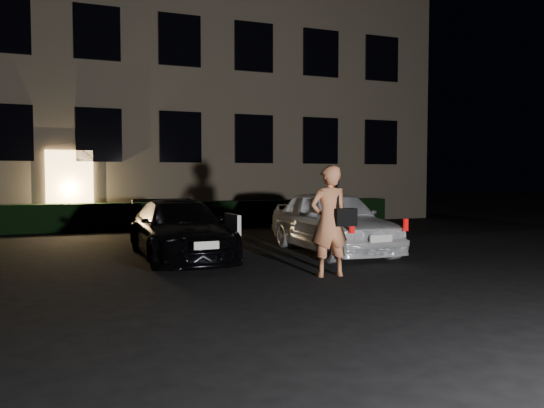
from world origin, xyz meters
name	(u,v)px	position (x,y,z in m)	size (l,w,h in m)	color
ground	(330,293)	(0.00, 0.00, 0.00)	(80.00, 80.00, 0.00)	black
building	(160,69)	(0.00, 14.99, 6.00)	(20.00, 8.11, 12.00)	#736752
hedge	(184,215)	(0.00, 10.50, 0.42)	(15.00, 0.70, 0.85)	black
sedan	(180,229)	(-1.39, 4.03, 0.60)	(1.84, 4.23, 1.19)	black
hatch	(332,221)	(1.92, 3.65, 0.70)	(1.68, 4.10, 1.39)	white
man	(330,221)	(0.58, 1.14, 0.94)	(0.77, 0.45, 1.87)	#D68051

